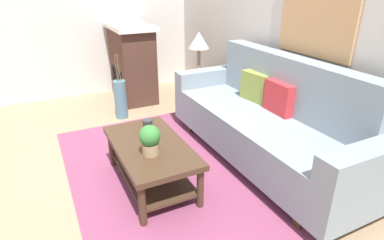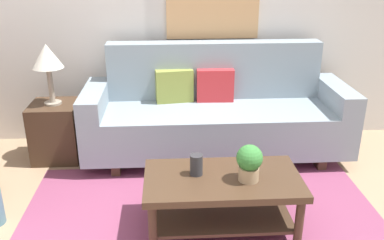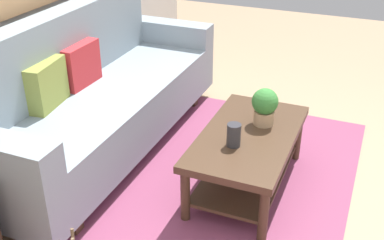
# 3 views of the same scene
# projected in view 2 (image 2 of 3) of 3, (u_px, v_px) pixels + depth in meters

# --- Properties ---
(wall_back) EXTENTS (5.59, 0.10, 2.70)m
(wall_back) POSITION_uv_depth(u_px,v_px,m) (190.00, 10.00, 4.21)
(wall_back) COLOR silver
(wall_back) RESTS_ON ground_plane
(area_rug) EXTENTS (2.74, 1.66, 0.01)m
(area_rug) POSITION_uv_depth(u_px,v_px,m) (202.00, 218.00, 3.19)
(area_rug) COLOR #843D5B
(area_rug) RESTS_ON ground_plane
(couch) EXTENTS (2.50, 0.84, 1.08)m
(couch) POSITION_uv_depth(u_px,v_px,m) (216.00, 113.00, 4.07)
(couch) COLOR gray
(couch) RESTS_ON ground_plane
(throw_pillow_olive) EXTENTS (0.37, 0.17, 0.32)m
(throw_pillow_olive) POSITION_uv_depth(u_px,v_px,m) (174.00, 86.00, 4.07)
(throw_pillow_olive) COLOR olive
(throw_pillow_olive) RESTS_ON couch
(throw_pillow_crimson) EXTENTS (0.36, 0.13, 0.32)m
(throw_pillow_crimson) POSITION_uv_depth(u_px,v_px,m) (215.00, 85.00, 4.09)
(throw_pillow_crimson) COLOR red
(throw_pillow_crimson) RESTS_ON couch
(coffee_table) EXTENTS (1.10, 0.60, 0.43)m
(coffee_table) POSITION_uv_depth(u_px,v_px,m) (222.00, 191.00, 2.97)
(coffee_table) COLOR #422D1E
(coffee_table) RESTS_ON ground_plane
(tabletop_vase) EXTENTS (0.09, 0.09, 0.15)m
(tabletop_vase) POSITION_uv_depth(u_px,v_px,m) (196.00, 165.00, 2.93)
(tabletop_vase) COLOR #2D2D33
(tabletop_vase) RESTS_ON coffee_table
(potted_plant_tabletop) EXTENTS (0.18, 0.18, 0.26)m
(potted_plant_tabletop) POSITION_uv_depth(u_px,v_px,m) (249.00, 162.00, 2.83)
(potted_plant_tabletop) COLOR tan
(potted_plant_tabletop) RESTS_ON coffee_table
(side_table) EXTENTS (0.44, 0.44, 0.56)m
(side_table) POSITION_uv_depth(u_px,v_px,m) (57.00, 131.00, 4.05)
(side_table) COLOR #422D1E
(side_table) RESTS_ON ground_plane
(table_lamp) EXTENTS (0.28, 0.28, 0.57)m
(table_lamp) POSITION_uv_depth(u_px,v_px,m) (47.00, 59.00, 3.78)
(table_lamp) COLOR gray
(table_lamp) RESTS_ON side_table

